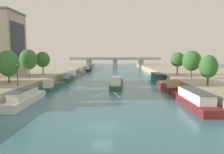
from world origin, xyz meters
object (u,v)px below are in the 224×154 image
bridge_far (115,62)px  moored_boat_left_lone (54,85)px  moored_boat_left_far (88,69)px  tree_right_second (192,61)px  moored_boat_left_gap_after (82,71)px  moored_boat_right_gap_after (157,78)px  moored_boat_left_downstream (26,98)px  lamppost_left_bank (17,74)px  moored_boat_left_upstream (68,78)px  tree_left_midway (28,59)px  moored_boat_right_second (168,86)px  tree_left_third (8,63)px  tree_left_by_lamp (43,60)px  tree_right_end_of_row (208,67)px  tree_right_past_mid (178,60)px  barge_midriver (117,83)px  moored_boat_right_end (193,99)px  moored_boat_left_end (75,75)px

bridge_far → moored_boat_left_lone: bearing=-100.0°
moored_boat_left_far → tree_right_second: 67.40m
moored_boat_left_gap_after → moored_boat_right_gap_after: (29.64, -29.30, 0.10)m
moored_boat_right_gap_after → tree_right_second: 16.38m
moored_boat_left_downstream → lamppost_left_bank: size_ratio=3.37×
moored_boat_left_upstream → tree_left_midway: tree_left_midway is taller
moored_boat_right_second → tree_left_midway: 36.81m
moored_boat_left_downstream → tree_left_third: size_ratio=2.01×
tree_left_by_lamp → tree_right_end_of_row: tree_left_by_lamp is taller
moored_boat_left_lone → moored_boat_left_far: size_ratio=1.22×
moored_boat_left_gap_after → tree_left_midway: 44.04m
moored_boat_right_second → tree_left_third: bearing=-170.8°
tree_left_third → bridge_far: bearing=75.8°
tree_left_third → moored_boat_left_downstream: bearing=-51.3°
moored_boat_right_second → moored_boat_left_upstream: bearing=149.8°
tree_right_second → tree_right_past_mid: bearing=93.0°
moored_boat_left_gap_after → tree_right_second: bearing=-50.3°
tree_left_midway → tree_left_by_lamp: tree_left_midway is taller
moored_boat_left_gap_after → tree_right_past_mid: tree_right_past_mid is taller
moored_boat_left_far → bridge_far: bearing=57.0°
barge_midriver → moored_boat_right_end: 24.99m
moored_boat_right_second → tree_left_third: tree_left_third is taller
moored_boat_right_end → tree_left_midway: bearing=150.9°
barge_midriver → moored_boat_left_gap_after: 45.04m
moored_boat_left_end → lamppost_left_bank: lamppost_left_bank is taller
moored_boat_right_gap_after → tree_left_midway: tree_left_midway is taller
tree_right_end_of_row → tree_right_second: tree_right_second is taller
tree_right_past_mid → lamppost_left_bank: bearing=-147.6°
moored_boat_right_second → bridge_far: 83.70m
tree_left_third → moored_boat_left_end: bearing=78.8°
barge_midriver → tree_right_past_mid: (18.80, 9.58, 6.20)m
moored_boat_left_end → moored_boat_left_gap_after: bearing=89.8°
moored_boat_right_end → moored_boat_right_gap_after: size_ratio=1.03×
moored_boat_left_gap_after → bridge_far: (14.95, 35.66, 3.56)m
barge_midriver → moored_boat_left_lone: 16.48m
tree_left_third → barge_midriver: bearing=24.2°
moored_boat_left_upstream → tree_right_end_of_row: bearing=-36.8°
moored_boat_left_upstream → bridge_far: bearing=77.6°
moored_boat_left_gap_after → bridge_far: 38.83m
tree_left_third → tree_left_by_lamp: bearing=90.5°
moored_boat_left_end → bridge_far: (15.00, 51.53, 3.66)m
moored_boat_left_downstream → lamppost_left_bank: (-4.16, 5.94, 3.65)m
moored_boat_left_downstream → tree_right_past_mid: (34.52, 30.52, 6.02)m
moored_boat_left_lone → tree_left_by_lamp: 18.20m
moored_boat_left_far → bridge_far: bridge_far is taller
moored_boat_left_gap_after → moored_boat_right_end: moored_boat_left_gap_after is taller
moored_boat_left_far → tree_left_midway: tree_left_midway is taller
moored_boat_left_upstream → tree_right_end_of_row: (34.32, -25.72, 5.22)m
tree_left_third → tree_right_second: tree_right_second is taller
moored_boat_right_second → barge_midriver: bearing=158.9°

